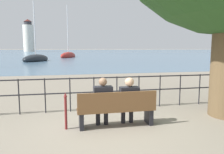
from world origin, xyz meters
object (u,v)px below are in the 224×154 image
Objects in this scene: harbor_lighthouse at (28,37)px; sailboat_1 at (68,56)px; seated_person_left at (103,100)px; sailboat_2 at (36,59)px; closed_umbrella at (66,109)px; park_bench at (117,109)px; seated_person_right at (129,99)px.

sailboat_1 is at bearing -76.15° from harbor_lighthouse.
sailboat_2 is at bearing 100.40° from seated_person_left.
closed_umbrella is at bearing -56.67° from sailboat_2.
closed_umbrella is at bearing 179.93° from seated_person_left.
park_bench is 42.17m from sailboat_1.
sailboat_2 is (-6.03, 29.22, -0.34)m from seated_person_right.
sailboat_1 is (-0.50, 42.08, -0.30)m from seated_person_left.
sailboat_2 is (-4.87, -12.87, -0.04)m from sailboat_1.
closed_umbrella is (-0.89, 0.00, -0.17)m from seated_person_left.
sailboat_2 is (-4.47, 29.21, -0.17)m from closed_umbrella.
seated_person_right is 0.13× the size of sailboat_2.
harbor_lighthouse is at bearing 124.10° from sailboat_2.
harbor_lighthouse is (-16.84, 100.91, 8.28)m from sailboat_2.
park_bench is 29.84m from sailboat_2.
closed_umbrella is at bearing -70.42° from sailboat_1.
seated_person_left is 1.37× the size of closed_umbrella.
sailboat_1 is at bearing 91.58° from seated_person_right.
harbor_lighthouse reaches higher than park_bench.
park_bench is 0.17× the size of sailboat_1.
seated_person_left is at bearing -54.97° from sailboat_2.
sailboat_2 is (-5.36, 29.21, -0.34)m from seated_person_left.
seated_person_left reaches higher than seated_person_right.
seated_person_right is 0.11× the size of sailboat_1.
park_bench is 1.58× the size of seated_person_right.
sailboat_1 is at bearing 93.91° from sailboat_2.
seated_person_left is (-0.33, 0.08, 0.24)m from park_bench.
park_bench is 0.21× the size of sailboat_2.
park_bench is at bearing -80.18° from harbor_lighthouse.
harbor_lighthouse is at bearing 99.96° from seated_person_right.
sailboat_1 is at bearing 90.67° from seated_person_left.
sailboat_2 reaches higher than seated_person_left.
sailboat_2 reaches higher than seated_person_right.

